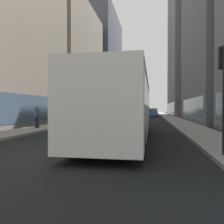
{
  "coord_description": "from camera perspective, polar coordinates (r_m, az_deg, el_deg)",
  "views": [
    {
      "loc": [
        2.69,
        -8.03,
        1.6
      ],
      "look_at": [
        0.48,
        4.57,
        1.4
      ],
      "focal_mm": 36.82,
      "sensor_mm": 36.0,
      "label": 1
    }
  ],
  "objects": [
    {
      "name": "car_red_coupe",
      "position": [
        27.68,
        1.86,
        -0.72
      ],
      "size": [
        1.72,
        4.32,
        1.62
      ],
      "color": "red",
      "rests_on": "ground"
    },
    {
      "name": "transit_bus",
      "position": [
        11.61,
        2.58,
        1.77
      ],
      "size": [
        2.78,
        11.53,
        3.05
      ],
      "color": "silver",
      "rests_on": "ground"
    },
    {
      "name": "car_black_suv",
      "position": [
        55.29,
        8.39,
        0.08
      ],
      "size": [
        1.74,
        4.05,
        1.62
      ],
      "color": "black",
      "rests_on": "ground"
    },
    {
      "name": "sidewalk_left",
      "position": [
        43.87,
        -1.09,
        -1.1
      ],
      "size": [
        2.4,
        110.0,
        0.15
      ],
      "primitive_type": "cube",
      "color": "gray",
      "rests_on": "ground"
    },
    {
      "name": "traffic_light_near",
      "position": [
        8.05,
        26.02,
        6.77
      ],
      "size": [
        0.24,
        0.4,
        3.4
      ],
      "color": "black",
      "rests_on": "sidewalk_right"
    },
    {
      "name": "sidewalk_right",
      "position": [
        43.16,
        13.94,
        -1.16
      ],
      "size": [
        2.4,
        110.0,
        0.15
      ],
      "primitive_type": "cube",
      "color": "gray",
      "rests_on": "ground"
    },
    {
      "name": "dalmatian_dog",
      "position": [
        8.58,
        -11.97,
        -6.4
      ],
      "size": [
        0.22,
        0.96,
        0.72
      ],
      "color": "white",
      "rests_on": "ground"
    },
    {
      "name": "pedestrian_in_coat",
      "position": [
        17.92,
        -18.14,
        -1.03
      ],
      "size": [
        0.34,
        0.34,
        1.69
      ],
      "color": "#1E1E2D",
      "rests_on": "sidewalk_left"
    },
    {
      "name": "car_blue_hatchback",
      "position": [
        44.82,
        10.08,
        -0.12
      ],
      "size": [
        1.8,
        3.96,
        1.62
      ],
      "color": "#4C6BB7",
      "rests_on": "ground"
    },
    {
      "name": "building_left_mid",
      "position": [
        41.46,
        -11.11,
        12.03
      ],
      "size": [
        8.5,
        19.21,
        19.25
      ],
      "color": "#A0937F",
      "rests_on": "ground"
    },
    {
      "name": "building_right_far",
      "position": [
        54.42,
        20.27,
        18.58
      ],
      "size": [
        10.68,
        20.1,
        36.38
      ],
      "color": "slate",
      "rests_on": "ground"
    },
    {
      "name": "car_yellow_taxi",
      "position": [
        34.55,
        0.8,
        -0.39
      ],
      "size": [
        1.87,
        4.76,
        1.62
      ],
      "color": "yellow",
      "rests_on": "ground"
    },
    {
      "name": "ground_plane",
      "position": [
        43.15,
        6.36,
        -1.24
      ],
      "size": [
        120.0,
        120.0,
        0.0
      ],
      "primitive_type": "plane",
      "color": "black"
    },
    {
      "name": "building_left_far",
      "position": [
        63.82,
        -3.53,
        11.68
      ],
      "size": [
        10.21,
        23.37,
        27.11
      ],
      "color": "#4C515B",
      "rests_on": "ground"
    },
    {
      "name": "box_truck",
      "position": [
        45.46,
        3.0,
        0.98
      ],
      "size": [
        2.3,
        7.5,
        3.05
      ],
      "color": "silver",
      "rests_on": "ground"
    },
    {
      "name": "car_silver_sedan",
      "position": [
        21.15,
        5.9,
        -1.21
      ],
      "size": [
        1.82,
        4.43,
        1.62
      ],
      "color": "#B7BABF",
      "rests_on": "ground"
    }
  ]
}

